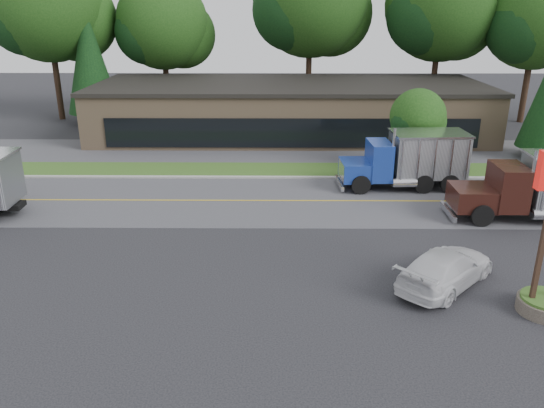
# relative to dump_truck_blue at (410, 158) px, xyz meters

# --- Properties ---
(ground) EXTENTS (140.00, 140.00, 0.00)m
(ground) POSITION_rel_dump_truck_blue_xyz_m (-8.87, -11.51, -1.80)
(ground) COLOR #37373D
(ground) RESTS_ON ground
(road) EXTENTS (60.00, 8.00, 0.02)m
(road) POSITION_rel_dump_truck_blue_xyz_m (-8.87, -2.51, -1.80)
(road) COLOR slate
(road) RESTS_ON ground
(center_line) EXTENTS (60.00, 0.12, 0.01)m
(center_line) POSITION_rel_dump_truck_blue_xyz_m (-8.87, -2.51, -1.80)
(center_line) COLOR gold
(center_line) RESTS_ON ground
(curb) EXTENTS (60.00, 0.30, 0.12)m
(curb) POSITION_rel_dump_truck_blue_xyz_m (-8.87, 1.69, -1.80)
(curb) COLOR #9E9E99
(curb) RESTS_ON ground
(grass_verge) EXTENTS (60.00, 3.40, 0.03)m
(grass_verge) POSITION_rel_dump_truck_blue_xyz_m (-8.87, 3.49, -1.80)
(grass_verge) COLOR #3A6422
(grass_verge) RESTS_ON ground
(far_parking) EXTENTS (60.00, 7.00, 0.02)m
(far_parking) POSITION_rel_dump_truck_blue_xyz_m (-8.87, 8.49, -1.80)
(far_parking) COLOR slate
(far_parking) RESTS_ON ground
(strip_mall) EXTENTS (32.00, 12.00, 4.00)m
(strip_mall) POSITION_rel_dump_truck_blue_xyz_m (-6.87, 14.49, 0.20)
(strip_mall) COLOR #987B5D
(strip_mall) RESTS_ON ground
(tree_far_a) EXTENTS (10.99, 10.34, 15.67)m
(tree_far_a) POSITION_rel_dump_truck_blue_xyz_m (-28.70, 20.62, 8.20)
(tree_far_a) COLOR #382619
(tree_far_a) RESTS_ON ground
(tree_far_b) EXTENTS (9.21, 8.67, 13.14)m
(tree_far_b) POSITION_rel_dump_truck_blue_xyz_m (-18.73, 22.60, 6.58)
(tree_far_b) COLOR #382619
(tree_far_b) RESTS_ON ground
(tree_far_c) EXTENTS (11.50, 10.82, 16.40)m
(tree_far_c) POSITION_rel_dump_truck_blue_xyz_m (-4.70, 22.63, 8.67)
(tree_far_c) COLOR #382619
(tree_far_c) RESTS_ON ground
(tree_far_d) EXTENTS (10.95, 10.31, 15.62)m
(tree_far_d) POSITION_rel_dump_truck_blue_xyz_m (7.30, 21.62, 8.17)
(tree_far_d) COLOR #382619
(tree_far_d) RESTS_ON ground
(tree_far_e) EXTENTS (9.93, 9.35, 14.17)m
(tree_far_e) POSITION_rel_dump_truck_blue_xyz_m (15.28, 19.61, 7.24)
(tree_far_e) COLOR #382619
(tree_far_e) RESTS_ON ground
(evergreen_left) EXTENTS (4.70, 4.70, 10.69)m
(evergreen_left) POSITION_rel_dump_truck_blue_xyz_m (-24.87, 18.49, 4.08)
(evergreen_left) COLOR #382619
(evergreen_left) RESTS_ON ground
(tree_verge) EXTENTS (3.80, 3.58, 5.42)m
(tree_verge) POSITION_rel_dump_truck_blue_xyz_m (1.19, 3.54, 1.64)
(tree_verge) COLOR #382619
(tree_verge) RESTS_ON ground
(dump_truck_blue) EXTENTS (7.53, 2.98, 3.36)m
(dump_truck_blue) POSITION_rel_dump_truck_blue_xyz_m (0.00, 0.00, 0.00)
(dump_truck_blue) COLOR black
(dump_truck_blue) RESTS_ON ground
(rally_car) EXTENTS (5.03, 5.08, 1.47)m
(rally_car) POSITION_rel_dump_truck_blue_xyz_m (-1.37, -12.07, -1.06)
(rally_car) COLOR silver
(rally_car) RESTS_ON ground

